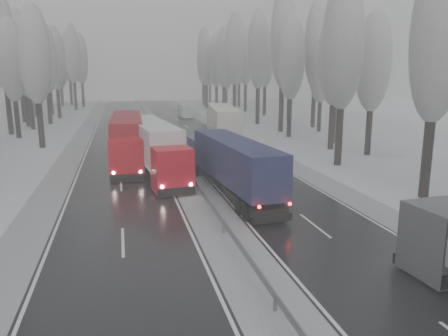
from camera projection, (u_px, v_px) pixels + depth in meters
name	position (u px, v px, depth m)	size (l,w,h in m)	color
carriageway_right	(234.00, 163.00, 41.55)	(7.50, 200.00, 0.03)	black
carriageway_left	(121.00, 168.00, 39.18)	(7.50, 200.00, 0.03)	black
median_slush	(179.00, 166.00, 40.37)	(3.00, 200.00, 0.04)	#ACAEB4
shoulder_right	(283.00, 161.00, 42.67)	(2.40, 200.00, 0.04)	#ACAEB4
shoulder_left	(63.00, 171.00, 38.06)	(2.40, 200.00, 0.04)	#ACAEB4
median_guardrail	(179.00, 160.00, 40.23)	(0.12, 200.00, 0.76)	slate
tree_16	(439.00, 37.00, 27.88)	(3.60, 3.60, 16.53)	black
tree_18	(344.00, 46.00, 38.56)	(3.60, 3.60, 16.58)	black
tree_19	(373.00, 63.00, 43.89)	(3.60, 3.60, 14.57)	black
tree_20	(335.00, 57.00, 47.18)	(3.60, 3.60, 15.71)	black
tree_21	(337.00, 42.00, 51.09)	(3.60, 3.60, 18.62)	black
tree_22	(291.00, 59.00, 56.88)	(3.60, 3.60, 15.86)	black
tree_23	(321.00, 71.00, 62.42)	(3.60, 3.60, 13.55)	black
tree_24	(283.00, 39.00, 61.61)	(3.60, 3.60, 20.49)	black
tree_25	(316.00, 46.00, 67.12)	(3.60, 3.60, 19.44)	black
tree_26	(259.00, 50.00, 71.51)	(3.60, 3.60, 18.78)	black
tree_27	(290.00, 56.00, 77.09)	(3.60, 3.60, 17.62)	black
tree_28	(235.00, 50.00, 81.28)	(3.60, 3.60, 19.62)	black
tree_29	(265.00, 57.00, 86.95)	(3.60, 3.60, 18.11)	black
tree_30	(224.00, 58.00, 90.83)	(3.60, 3.60, 17.86)	black
tree_31	(246.00, 57.00, 95.88)	(3.60, 3.60, 18.58)	black
tree_32	(216.00, 61.00, 98.06)	(3.60, 3.60, 17.33)	black
tree_33	(226.00, 70.00, 102.98)	(3.60, 3.60, 14.33)	black
tree_34	(206.00, 61.00, 104.57)	(3.60, 3.60, 17.63)	black
tree_35	(239.00, 60.00, 110.37)	(3.60, 3.60, 18.25)	black
tree_36	(204.00, 55.00, 113.88)	(3.60, 3.60, 20.23)	black
tree_37	(226.00, 65.00, 119.78)	(3.60, 3.60, 16.37)	black
tree_38	(203.00, 62.00, 124.61)	(3.60, 3.60, 17.97)	black
tree_39	(210.00, 66.00, 129.29)	(3.60, 3.60, 16.19)	black
tree_62	(34.00, 55.00, 48.07)	(3.60, 3.60, 16.04)	black
tree_64	(11.00, 61.00, 55.73)	(3.60, 3.60, 15.42)	black
tree_65	(2.00, 42.00, 58.58)	(3.60, 3.60, 19.48)	black
tree_66	(27.00, 63.00, 64.94)	(3.60, 3.60, 15.23)	black
tree_67	(22.00, 56.00, 68.17)	(3.60, 3.60, 17.09)	black
tree_68	(45.00, 59.00, 71.53)	(3.60, 3.60, 16.65)	black
tree_69	(18.00, 49.00, 73.87)	(3.60, 3.60, 19.35)	black
tree_70	(55.00, 59.00, 81.11)	(3.60, 3.60, 17.09)	black
tree_71	(31.00, 51.00, 83.50)	(3.60, 3.60, 19.61)	black
tree_72	(48.00, 67.00, 89.67)	(3.60, 3.60, 15.11)	black
tree_73	(36.00, 60.00, 92.54)	(3.60, 3.60, 17.22)	black
tree_74	(72.00, 54.00, 100.19)	(3.60, 3.60, 19.68)	black
tree_75	(33.00, 58.00, 102.08)	(3.60, 3.60, 18.60)	black
tree_76	(81.00, 59.00, 109.51)	(3.60, 3.60, 18.55)	black
tree_77	(60.00, 70.00, 112.61)	(3.60, 3.60, 14.32)	black
tree_78	(68.00, 57.00, 114.84)	(3.60, 3.60, 19.55)	black
tree_79	(60.00, 64.00, 118.35)	(3.60, 3.60, 17.07)	black
truck_blue_box	(230.00, 161.00, 30.82)	(3.63, 15.52, 3.95)	navy
truck_cream_box	(222.00, 121.00, 53.88)	(4.87, 17.46, 4.44)	#9D998B
box_truck_distant	(185.00, 111.00, 84.59)	(2.06, 6.67, 2.49)	silver
truck_red_white	(154.00, 144.00, 36.79)	(4.43, 16.95, 4.31)	red
truck_red_red	(127.00, 137.00, 41.00)	(3.18, 17.19, 4.39)	red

